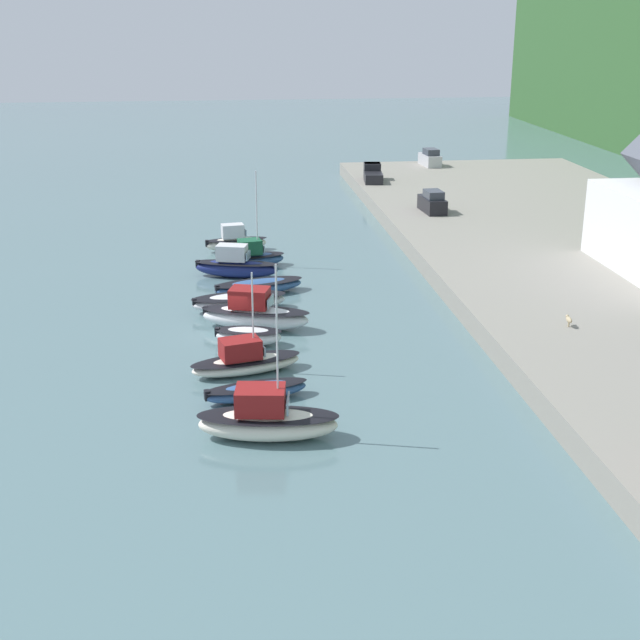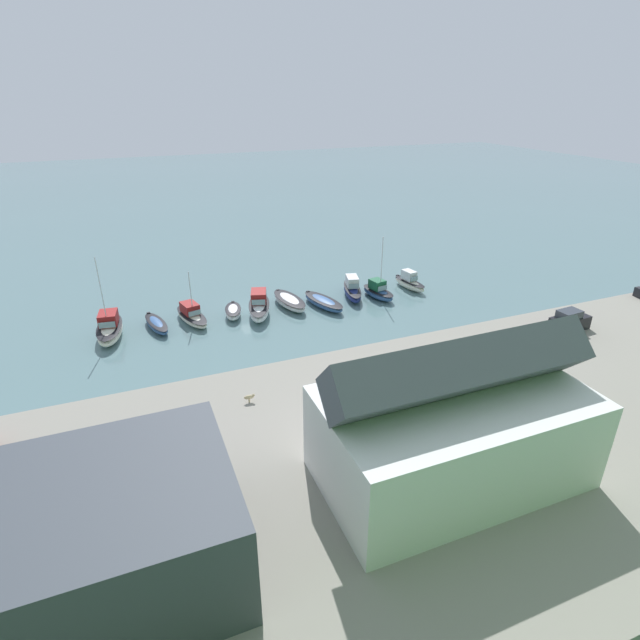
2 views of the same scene
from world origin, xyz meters
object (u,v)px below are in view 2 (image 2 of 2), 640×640
moored_boat_8 (157,324)px  moored_boat_2 (352,290)px  moored_boat_9 (110,328)px  dog_on_quay (249,397)px  moored_boat_1 (378,291)px  parked_car_2 (569,321)px  moored_boat_4 (289,301)px  moored_boat_6 (233,312)px  moored_boat_3 (323,302)px  moored_boat_5 (259,306)px  moored_boat_7 (192,315)px  moored_boat_0 (410,282)px

moored_boat_8 → moored_boat_2: bearing=168.5°
moored_boat_9 → dog_on_quay: bearing=124.8°
moored_boat_1 → parked_car_2: moored_boat_1 is taller
moored_boat_4 → dog_on_quay: bearing=55.2°
moored_boat_6 → moored_boat_9: 13.25m
moored_boat_1 → moored_boat_6: bearing=-14.6°
moored_boat_2 → parked_car_2: parked_car_2 is taller
parked_car_2 → moored_boat_3: bearing=-136.4°
moored_boat_1 → moored_boat_5: size_ratio=1.03×
moored_boat_1 → moored_boat_3: size_ratio=1.10×
moored_boat_3 → moored_boat_7: size_ratio=1.04×
moored_boat_1 → moored_boat_4: moored_boat_1 is taller
moored_boat_0 → dog_on_quay: (26.70, 19.89, 1.08)m
parked_car_2 → moored_boat_0: bearing=-164.2°
moored_boat_0 → moored_boat_5: bearing=-6.8°
moored_boat_7 → moored_boat_5: bearing=158.8°
moored_boat_9 → moored_boat_6: bearing=-171.0°
moored_boat_9 → parked_car_2: bearing=164.0°
moored_boat_3 → parked_car_2: bearing=122.5°
moored_boat_7 → moored_boat_9: moored_boat_9 is taller
moored_boat_0 → moored_boat_8: size_ratio=0.94×
moored_boat_4 → moored_boat_5: (4.00, 0.90, 0.39)m
moored_boat_1 → moored_boat_8: (26.69, -1.17, -0.34)m
moored_boat_0 → moored_boat_1: 5.48m
moored_boat_4 → moored_boat_7: size_ratio=1.01×
moored_boat_1 → moored_boat_4: size_ratio=1.13×
moored_boat_3 → moored_boat_8: moored_boat_3 is taller
moored_boat_8 → moored_boat_9: (4.71, 0.31, 0.50)m
moored_boat_4 → dog_on_quay: size_ratio=8.03×
moored_boat_1 → parked_car_2: 21.94m
moored_boat_8 → moored_boat_5: bearing=165.0°
moored_boat_0 → moored_boat_8: 32.03m
moored_boat_5 → moored_boat_6: moored_boat_5 is taller
moored_boat_2 → moored_boat_6: 15.31m
moored_boat_5 → moored_boat_7: bearing=10.0°
moored_boat_0 → parked_car_2: parked_car_2 is taller
moored_boat_0 → moored_boat_3: (12.76, 1.32, -0.30)m
moored_boat_2 → moored_boat_7: (19.96, -0.10, -0.20)m
moored_boat_3 → moored_boat_4: size_ratio=1.03×
moored_boat_7 → moored_boat_9: size_ratio=0.77×
moored_boat_3 → moored_boat_9: 24.00m
moored_boat_9 → moored_boat_1: bearing=-174.0°
parked_car_2 → moored_boat_6: bearing=-126.2°
moored_boat_1 → moored_boat_3: 7.43m
moored_boat_8 → parked_car_2: 43.48m
moored_boat_0 → moored_boat_4: moored_boat_0 is taller
moored_boat_2 → dog_on_quay: moored_boat_2 is taller
moored_boat_3 → moored_boat_5: moored_boat_5 is taller
moored_boat_5 → moored_boat_3: bearing=-168.0°
moored_boat_4 → moored_boat_9: size_ratio=0.78×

